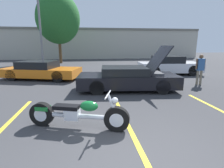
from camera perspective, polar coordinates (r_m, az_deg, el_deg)
ground_plane at (r=3.45m, az=8.80°, el=-24.88°), size 80.00×80.00×0.00m
parking_stripe_back at (r=4.63m, az=5.76°, el=-14.24°), size 0.12×5.26×0.01m
far_building at (r=27.90m, az=-6.07°, el=13.24°), size 32.00×4.20×4.40m
light_pole at (r=17.11m, az=-22.56°, el=20.93°), size 1.21×0.28×8.80m
tree_background at (r=20.93m, az=-17.18°, el=19.68°), size 4.65×4.65×7.48m
motorcycle at (r=4.57m, az=-11.18°, el=-9.56°), size 2.55×1.03×0.95m
show_car_hood_open at (r=8.17m, az=5.32°, el=1.84°), size 4.68×2.17×2.05m
parked_car_right_row at (r=13.20m, az=18.11°, el=5.75°), size 4.39×2.07×1.29m
parked_car_left_row at (r=11.67m, az=-22.27°, el=4.16°), size 4.97×3.03×1.11m
spectator_by_show_car at (r=10.24m, az=26.86°, el=4.93°), size 0.52×0.21×1.59m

